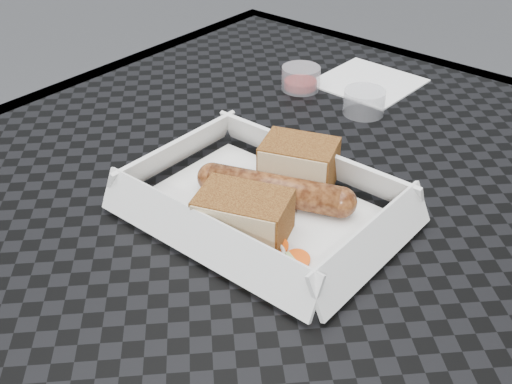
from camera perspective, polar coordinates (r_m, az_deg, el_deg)
patio_table at (r=0.69m, az=3.85°, el=-4.69°), size 0.80×0.80×0.74m
food_tray at (r=0.60m, az=0.61°, el=-1.81°), size 0.22×0.15×0.00m
bratwurst at (r=0.61m, az=1.68°, el=0.22°), size 0.15×0.07×0.03m
bread_near at (r=0.63m, az=3.83°, el=2.59°), size 0.08×0.07×0.04m
bread_far at (r=0.56m, az=-1.13°, el=-2.06°), size 0.09×0.08×0.04m
veg_garnish at (r=0.54m, az=1.90°, el=-6.29°), size 0.03×0.03×0.00m
napkin at (r=0.88m, az=9.93°, el=9.60°), size 0.12×0.12×0.00m
condiment_cup_sauce at (r=0.84m, az=4.00°, el=10.05°), size 0.05×0.05×0.03m
condiment_cup_empty at (r=0.79m, az=9.59°, el=7.90°), size 0.05×0.05×0.03m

